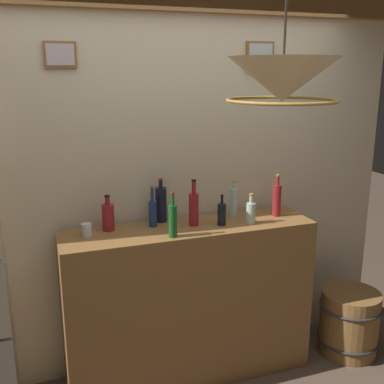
{
  "coord_description": "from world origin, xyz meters",
  "views": [
    {
      "loc": [
        -0.97,
        -1.95,
        2.12
      ],
      "look_at": [
        0.0,
        0.76,
        1.37
      ],
      "focal_mm": 43.62,
      "sensor_mm": 36.0,
      "label": 1
    }
  ],
  "objects": [
    {
      "name": "pendant_lamp",
      "position": [
        0.2,
        0.05,
        2.07
      ],
      "size": [
        0.54,
        0.54,
        0.62
      ],
      "color": "beige"
    },
    {
      "name": "wooden_barrel",
      "position": [
        1.25,
        0.66,
        0.25
      ],
      "size": [
        0.47,
        0.47,
        0.5
      ],
      "color": "olive",
      "rests_on": "ground"
    },
    {
      "name": "liquor_bottle_scotch",
      "position": [
        0.66,
        0.83,
        1.23
      ],
      "size": [
        0.06,
        0.06,
        0.3
      ],
      "color": "maroon",
      "rests_on": "bar_shelf_unit"
    },
    {
      "name": "liquor_bottle_brandy",
      "position": [
        -0.23,
        0.89,
        1.21
      ],
      "size": [
        0.05,
        0.05,
        0.27
      ],
      "color": "navy",
      "rests_on": "bar_shelf_unit"
    },
    {
      "name": "glass_tumbler_rocks",
      "position": [
        -0.66,
        0.85,
        1.16
      ],
      "size": [
        0.06,
        0.06,
        0.08
      ],
      "color": "silver",
      "rests_on": "bar_shelf_unit"
    },
    {
      "name": "bar_shelf_unit",
      "position": [
        0.0,
        0.81,
        0.56
      ],
      "size": [
        1.7,
        0.43,
        1.12
      ],
      "primitive_type": "cube",
      "color": "olive",
      "rests_on": "ground"
    },
    {
      "name": "liquor_bottle_vermouth",
      "position": [
        -0.15,
        0.97,
        1.24
      ],
      "size": [
        0.08,
        0.08,
        0.3
      ],
      "color": "black",
      "rests_on": "bar_shelf_unit"
    },
    {
      "name": "liquor_bottle_mezcal",
      "position": [
        0.04,
        0.83,
        1.23
      ],
      "size": [
        0.07,
        0.07,
        0.31
      ],
      "color": "maroon",
      "rests_on": "bar_shelf_unit"
    },
    {
      "name": "liquor_bottle_rye",
      "position": [
        -0.52,
        0.92,
        1.21
      ],
      "size": [
        0.08,
        0.08,
        0.23
      ],
      "color": "maroon",
      "rests_on": "bar_shelf_unit"
    },
    {
      "name": "liquor_bottle_vodka",
      "position": [
        0.41,
        0.73,
        1.19
      ],
      "size": [
        0.06,
        0.06,
        0.21
      ],
      "color": "#B5D0C1",
      "rests_on": "bar_shelf_unit"
    },
    {
      "name": "liquor_bottle_port",
      "position": [
        0.36,
        0.9,
        1.22
      ],
      "size": [
        0.05,
        0.05,
        0.26
      ],
      "color": "#ACCCC2",
      "rests_on": "bar_shelf_unit"
    },
    {
      "name": "panelled_rear_partition",
      "position": [
        0.0,
        1.1,
        1.39
      ],
      "size": [
        3.34,
        0.15,
        2.63
      ],
      "color": "beige",
      "rests_on": "ground"
    },
    {
      "name": "liquor_bottle_gin",
      "position": [
        0.22,
        0.77,
        1.19
      ],
      "size": [
        0.06,
        0.06,
        0.21
      ],
      "color": "black",
      "rests_on": "bar_shelf_unit"
    },
    {
      "name": "liquor_bottle_rum",
      "position": [
        -0.16,
        0.66,
        1.23
      ],
      "size": [
        0.05,
        0.05,
        0.29
      ],
      "color": "#185820",
      "rests_on": "bar_shelf_unit"
    }
  ]
}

